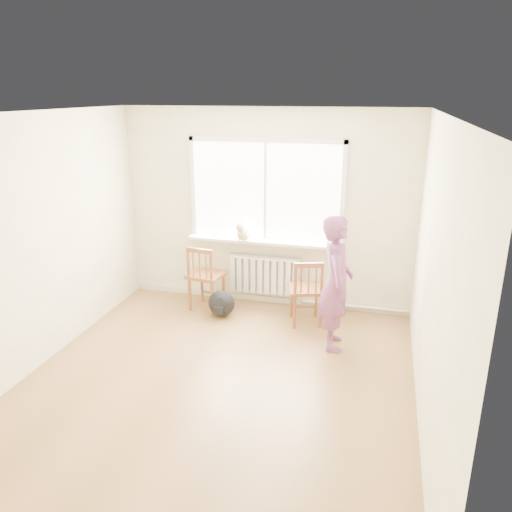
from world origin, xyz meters
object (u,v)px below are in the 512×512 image
Objects in this scene: chair_left at (205,278)px; chair_right at (307,292)px; person at (336,283)px; backpack at (221,303)px; cat at (244,232)px.

chair_left reaches higher than chair_right.
chair_left is 0.58× the size of person.
backpack is (-1.54, 0.45, -0.62)m from person.
cat reaches higher than backpack.
person is at bearing 112.28° from chair_right.
chair_left is at bearing -144.68° from cat.
chair_right is 1.98× the size of cat.
backpack is at bearing -15.46° from chair_right.
backpack is (0.29, -0.15, -0.28)m from chair_left.
cat is at bearing 66.37° from backpack.
person is 1.72m from backpack.
person reaches higher than backpack.
cat is (0.48, 0.28, 0.61)m from chair_left.
chair_left is 2.06× the size of cat.
person is (1.83, -0.60, 0.33)m from chair_left.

